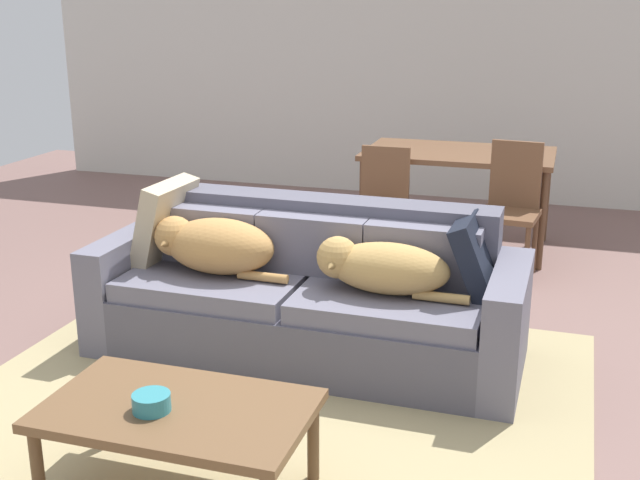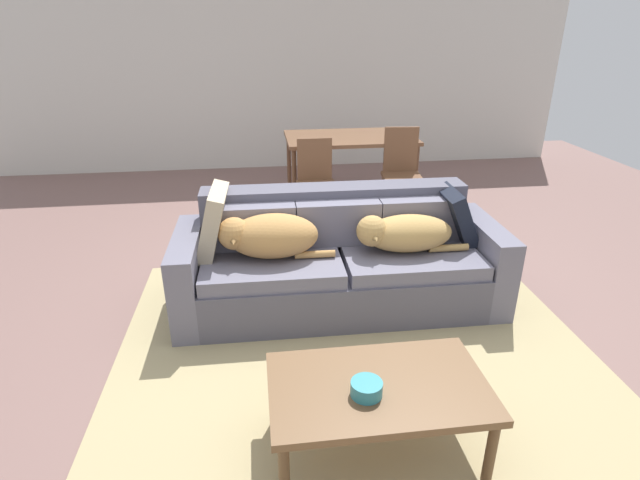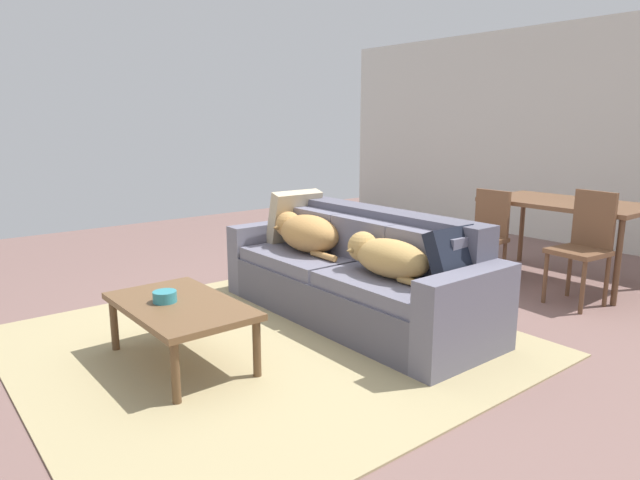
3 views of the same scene
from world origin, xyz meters
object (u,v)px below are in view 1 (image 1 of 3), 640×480
(dining_table, at_px, (459,160))
(dining_chair_near_left, at_px, (382,202))
(couch, at_px, (308,297))
(bowl_on_coffee_table, at_px, (152,402))
(throw_pillow_by_right_arm, at_px, (476,257))
(throw_pillow_by_left_arm, at_px, (165,222))
(dog_on_left_cushion, at_px, (213,245))
(dog_on_right_cushion, at_px, (380,267))
(coffee_table, at_px, (178,416))
(dining_chair_near_right, at_px, (511,203))

(dining_table, distance_m, dining_chair_near_left, 0.80)
(couch, xyz_separation_m, bowl_on_coffee_table, (-0.13, -1.53, 0.11))
(couch, bearing_deg, throw_pillow_by_right_arm, 3.34)
(throw_pillow_by_left_arm, xyz_separation_m, dining_table, (1.40, 2.18, 0.04))
(throw_pillow_by_right_arm, distance_m, bowl_on_coffee_table, 1.89)
(bowl_on_coffee_table, xyz_separation_m, dining_chair_near_left, (0.16, 3.16, 0.04))
(dog_on_left_cushion, distance_m, dining_table, 2.56)
(dog_on_right_cushion, relative_size, coffee_table, 0.78)
(coffee_table, height_order, dining_table, dining_table)
(dining_table, xyz_separation_m, dining_chair_near_right, (0.46, -0.55, -0.18))
(throw_pillow_by_right_arm, height_order, bowl_on_coffee_table, throw_pillow_by_right_arm)
(throw_pillow_by_left_arm, height_order, bowl_on_coffee_table, throw_pillow_by_left_arm)
(coffee_table, xyz_separation_m, dining_table, (0.56, 3.71, 0.35))
(dog_on_left_cushion, relative_size, dog_on_right_cushion, 0.99)
(throw_pillow_by_right_arm, bearing_deg, bowl_on_coffee_table, -123.34)
(coffee_table, relative_size, dining_table, 0.72)
(couch, distance_m, dog_on_right_cushion, 0.52)
(couch, distance_m, dining_chair_near_left, 1.64)
(dog_on_right_cushion, bearing_deg, dining_table, 89.10)
(coffee_table, bearing_deg, dog_on_right_cushion, 69.85)
(dog_on_left_cushion, bearing_deg, couch, 11.57)
(coffee_table, distance_m, dining_chair_near_left, 3.09)
(dining_chair_near_right, bearing_deg, dog_on_right_cushion, -99.88)
(bowl_on_coffee_table, bearing_deg, dining_chair_near_left, 87.06)
(dining_chair_near_right, bearing_deg, dog_on_left_cushion, -123.27)
(bowl_on_coffee_table, bearing_deg, dining_chair_near_right, 71.39)
(dog_on_right_cushion, bearing_deg, coffee_table, -109.44)
(dog_on_right_cushion, height_order, dining_table, dining_table)
(couch, height_order, dog_on_right_cushion, couch)
(couch, distance_m, dog_on_left_cushion, 0.60)
(couch, relative_size, coffee_table, 2.28)
(dog_on_right_cushion, relative_size, throw_pillow_by_left_arm, 1.69)
(dog_on_right_cushion, xyz_separation_m, throw_pillow_by_left_arm, (-1.33, 0.19, 0.08))
(dog_on_left_cushion, xyz_separation_m, dog_on_right_cushion, (0.95, -0.03, -0.02))
(dog_on_right_cushion, xyz_separation_m, dining_chair_near_left, (-0.40, 1.76, -0.11))
(throw_pillow_by_left_arm, bearing_deg, dining_chair_near_left, 59.23)
(bowl_on_coffee_table, distance_m, dining_chair_near_left, 3.16)
(bowl_on_coffee_table, xyz_separation_m, dining_table, (0.63, 3.77, 0.26))
(throw_pillow_by_left_arm, xyz_separation_m, dining_chair_near_right, (1.86, 1.64, -0.14))
(throw_pillow_by_left_arm, distance_m, dining_chair_near_right, 2.48)
(bowl_on_coffee_table, height_order, dining_table, dining_table)
(dining_chair_near_left, bearing_deg, throw_pillow_by_right_arm, -61.62)
(throw_pillow_by_right_arm, relative_size, bowl_on_coffee_table, 2.75)
(coffee_table, distance_m, bowl_on_coffee_table, 0.13)
(dining_table, bearing_deg, dining_chair_near_left, -127.21)
(throw_pillow_by_right_arm, bearing_deg, couch, -177.37)
(dining_chair_near_right, bearing_deg, couch, -113.29)
(dining_chair_near_left, relative_size, dining_chair_near_right, 0.92)
(couch, xyz_separation_m, throw_pillow_by_right_arm, (0.90, 0.04, 0.31))
(throw_pillow_by_right_arm, relative_size, coffee_table, 0.39)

